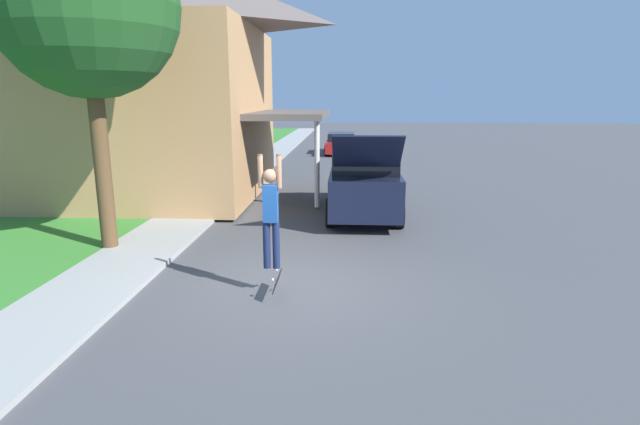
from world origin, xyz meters
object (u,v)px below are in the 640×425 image
object	(u,v)px
car_down_street	(341,143)
skateboard	(277,281)
lawn_tree_near	(86,6)
lawn_tree_far	(192,38)
skateboarder	(271,210)
suv_parked	(364,179)

from	to	relation	value
car_down_street	skateboard	bearing A→B (deg)	-91.78
lawn_tree_near	skateboard	xyz separation A→B (m)	(4.26, -2.52, -5.01)
lawn_tree_far	lawn_tree_near	bearing A→B (deg)	-85.22
lawn_tree_far	skateboarder	distance (m)	13.74
lawn_tree_near	car_down_street	size ratio (longest dim) A/B	1.59
suv_parked	skateboarder	xyz separation A→B (m)	(-1.79, -6.35, 0.48)
skateboarder	lawn_tree_far	bearing A→B (deg)	112.33
lawn_tree_far	car_down_street	distance (m)	13.29
lawn_tree_near	car_down_street	bearing A→B (deg)	76.38
lawn_tree_far	car_down_street	size ratio (longest dim) A/B	1.66
lawn_tree_far	skateboarder	world-z (taller)	lawn_tree_far
lawn_tree_near	skateboard	distance (m)	7.04
car_down_street	lawn_tree_far	bearing A→B (deg)	-118.18
skateboard	car_down_street	bearing A→B (deg)	88.22
lawn_tree_near	lawn_tree_far	distance (m)	9.78
lawn_tree_near	suv_parked	bearing A→B (deg)	33.77
lawn_tree_near	suv_parked	size ratio (longest dim) A/B	1.26
lawn_tree_near	lawn_tree_far	xyz separation A→B (m)	(-0.81, 9.73, 0.43)
lawn_tree_near	skateboarder	xyz separation A→B (m)	(4.16, -2.37, -3.76)
skateboarder	skateboard	size ratio (longest dim) A/B	2.57
lawn_tree_far	skateboard	bearing A→B (deg)	-67.49
lawn_tree_far	skateboard	xyz separation A→B (m)	(5.08, -12.25, -5.44)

